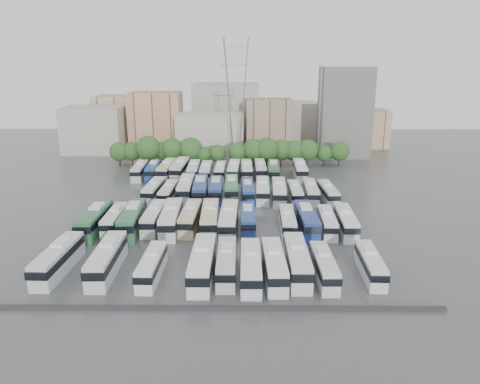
{
  "coord_description": "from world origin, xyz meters",
  "views": [
    {
      "loc": [
        4.06,
        -82.19,
        28.87
      ],
      "look_at": [
        3.38,
        6.67,
        3.0
      ],
      "focal_mm": 35.0,
      "sensor_mm": 36.0,
      "label": 1
    }
  ],
  "objects_px": {
    "bus_r1_s4": "(171,218)",
    "bus_r0_s10": "(297,260)",
    "bus_r1_s3": "(154,217)",
    "bus_r2_s2": "(154,190)",
    "bus_r1_s5": "(190,217)",
    "bus_r3_s7": "(234,170)",
    "bus_r0_s9": "(274,265)",
    "bus_r2_s12": "(311,191)",
    "bus_r1_s12": "(327,222)",
    "bus_r2_s9": "(263,190)",
    "bus_r2_s6": "(216,189)",
    "bus_r3_s3": "(180,168)",
    "bus_r3_s12": "(300,170)",
    "bus_r3_s2": "(167,169)",
    "bus_r1_s7": "(229,219)",
    "bus_r3_s0": "(140,170)",
    "bus_r0_s0": "(58,259)",
    "bus_r2_s3": "(169,192)",
    "bus_r2_s10": "(279,191)",
    "bus_r1_s13": "(346,221)",
    "bus_r3_s5": "(206,171)",
    "electricity_pylon": "(236,94)",
    "bus_r0_s11": "(324,266)",
    "bus_r0_s13": "(370,264)",
    "bus_r3_s9": "(260,169)",
    "bus_r1_s0": "(95,219)",
    "bus_r3_s10": "(273,170)",
    "bus_r2_s11": "(295,192)",
    "bus_r0_s6": "(202,263)",
    "bus_r3_s4": "(194,170)",
    "bus_r1_s8": "(248,219)",
    "bus_r1_s10": "(288,221)",
    "bus_r0_s7": "(227,262)",
    "bus_r2_s4": "(186,188)",
    "bus_r2_s13": "(328,192)",
    "bus_r1_s11": "(307,220)",
    "bus_r3_s8": "(247,170)",
    "bus_r2_s8": "(248,191)",
    "bus_r3_s1": "(153,170)",
    "apartment_tower": "(344,112)",
    "bus_r1_s2": "(132,219)",
    "bus_r0_s8": "(251,266)",
    "bus_r2_s5": "(200,189)",
    "bus_r1_s6": "(210,218)"
  },
  "relations": [
    {
      "from": "bus_r1_s12",
      "to": "bus_r2_s11",
      "type": "distance_m",
      "value": 18.35
    },
    {
      "from": "bus_r1_s3",
      "to": "bus_r2_s10",
      "type": "height_order",
      "value": "bus_r2_s10"
    },
    {
      "from": "bus_r3_s9",
      "to": "bus_r1_s5",
      "type": "bearing_deg",
      "value": -111.06
    },
    {
      "from": "apartment_tower",
      "to": "bus_r1_s2",
      "type": "height_order",
      "value": "apartment_tower"
    },
    {
      "from": "bus_r0_s9",
      "to": "bus_r2_s10",
      "type": "distance_m",
      "value": 35.56
    },
    {
      "from": "electricity_pylon",
      "to": "bus_r1_s4",
      "type": "bearing_deg",
      "value": -100.46
    },
    {
      "from": "bus_r1_s7",
      "to": "bus_r3_s0",
      "type": "relative_size",
      "value": 1.13
    },
    {
      "from": "bus_r1_s13",
      "to": "bus_r3_s5",
      "type": "relative_size",
      "value": 1.02
    },
    {
      "from": "bus_r0_s13",
      "to": "bus_r3_s9",
      "type": "relative_size",
      "value": 0.92
    },
    {
      "from": "bus_r0_s11",
      "to": "bus_r1_s13",
      "type": "relative_size",
      "value": 0.93
    },
    {
      "from": "bus_r2_s8",
      "to": "bus_r2_s10",
      "type": "bearing_deg",
      "value": -8.79
    },
    {
      "from": "bus_r2_s6",
      "to": "bus_r3_s2",
      "type": "height_order",
      "value": "bus_r3_s2"
    },
    {
      "from": "bus_r1_s4",
      "to": "bus_r0_s10",
      "type": "bearing_deg",
      "value": -42.44
    },
    {
      "from": "bus_r0_s0",
      "to": "bus_r0_s11",
      "type": "distance_m",
      "value": 36.5
    },
    {
      "from": "bus_r1_s5",
      "to": "bus_r3_s7",
      "type": "xyz_separation_m",
      "value": [
        6.84,
        35.46,
        -0.03
      ]
    },
    {
      "from": "bus_r1_s6",
      "to": "bus_r2_s3",
      "type": "xyz_separation_m",
      "value": [
        -9.75,
        16.89,
        -0.29
      ]
    },
    {
      "from": "bus_r1_s2",
      "to": "bus_r2_s3",
      "type": "xyz_separation_m",
      "value": [
        3.51,
        17.67,
        -0.38
      ]
    },
    {
      "from": "bus_r2_s4",
      "to": "bus_r3_s9",
      "type": "bearing_deg",
      "value": 46.26
    },
    {
      "from": "bus_r2_s8",
      "to": "bus_r3_s2",
      "type": "height_order",
      "value": "bus_r3_s2"
    },
    {
      "from": "electricity_pylon",
      "to": "bus_r2_s6",
      "type": "xyz_separation_m",
      "value": [
        -3.78,
        -37.38,
        -16.77
      ]
    },
    {
      "from": "bus_r2_s6",
      "to": "bus_r3_s3",
      "type": "relative_size",
      "value": 0.9
    },
    {
      "from": "bus_r0_s6",
      "to": "bus_r1_s10",
      "type": "xyz_separation_m",
      "value": [
        13.08,
        17.58,
        -0.36
      ]
    },
    {
      "from": "bus_r3_s10",
      "to": "bus_r1_s10",
      "type": "bearing_deg",
      "value": -87.19
    },
    {
      "from": "bus_r0_s9",
      "to": "bus_r2_s12",
      "type": "bearing_deg",
      "value": 73.02
    },
    {
      "from": "bus_r2_s3",
      "to": "bus_r2_s13",
      "type": "relative_size",
      "value": 0.98
    },
    {
      "from": "bus_r1_s11",
      "to": "bus_r2_s8",
      "type": "height_order",
      "value": "bus_r1_s11"
    },
    {
      "from": "bus_r0_s7",
      "to": "bus_r2_s10",
      "type": "bearing_deg",
      "value": 73.96
    },
    {
      "from": "bus_r1_s2",
      "to": "bus_r2_s5",
      "type": "relative_size",
      "value": 1.04
    },
    {
      "from": "bus_r1_s12",
      "to": "bus_r2_s9",
      "type": "distance_m",
      "value": 21.65
    },
    {
      "from": "bus_r3_s12",
      "to": "bus_r3_s2",
      "type": "bearing_deg",
      "value": -178.05
    },
    {
      "from": "bus_r2_s2",
      "to": "bus_r2_s10",
      "type": "relative_size",
      "value": 0.94
    },
    {
      "from": "bus_r2_s3",
      "to": "bus_r0_s13",
      "type": "bearing_deg",
      "value": -43.86
    },
    {
      "from": "bus_r3_s5",
      "to": "bus_r3_s3",
      "type": "bearing_deg",
      "value": 164.2
    },
    {
      "from": "bus_r3_s1",
      "to": "bus_r3_s7",
      "type": "distance_m",
      "value": 19.95
    },
    {
      "from": "bus_r1_s13",
      "to": "bus_r2_s12",
      "type": "xyz_separation_m",
      "value": [
        -3.44,
        18.37,
        -0.04
      ]
    },
    {
      "from": "bus_r0_s0",
      "to": "bus_r3_s10",
      "type": "relative_size",
      "value": 1.04
    },
    {
      "from": "bus_r0_s7",
      "to": "bus_r3_s0",
      "type": "bearing_deg",
      "value": 113.19
    },
    {
      "from": "bus_r1_s5",
      "to": "bus_r2_s6",
      "type": "xyz_separation_m",
      "value": [
        3.38,
        18.0,
        -0.02
      ]
    },
    {
      "from": "bus_r3_s4",
      "to": "bus_r1_s8",
      "type": "bearing_deg",
      "value": -70.88
    },
    {
      "from": "bus_r0_s0",
      "to": "bus_r0_s8",
      "type": "relative_size",
      "value": 1.04
    },
    {
      "from": "bus_r1_s11",
      "to": "bus_r3_s8",
      "type": "xyz_separation_m",
      "value": [
        -10.06,
        36.89,
        -0.14
      ]
    },
    {
      "from": "bus_r2_s9",
      "to": "bus_r1_s12",
      "type": "bearing_deg",
      "value": -59.74
    },
    {
      "from": "bus_r3_s12",
      "to": "bus_r2_s13",
      "type": "bearing_deg",
      "value": -78.42
    },
    {
      "from": "bus_r2_s10",
      "to": "bus_r3_s10",
      "type": "bearing_deg",
      "value": 92.62
    },
    {
      "from": "bus_r1_s4",
      "to": "bus_r0_s6",
      "type": "bearing_deg",
      "value": -70.93
    },
    {
      "from": "bus_r0_s7",
      "to": "bus_r1_s12",
      "type": "height_order",
      "value": "bus_r0_s7"
    },
    {
      "from": "bus_r1_s3",
      "to": "bus_r2_s2",
      "type": "bearing_deg",
      "value": 101.65
    },
    {
      "from": "bus_r0_s0",
      "to": "bus_r1_s0",
      "type": "relative_size",
      "value": 0.98
    },
    {
      "from": "bus_r0_s0",
      "to": "bus_r2_s3",
      "type": "relative_size",
      "value": 1.16
    },
    {
      "from": "bus_r1_s13",
      "to": "bus_r3_s7",
      "type": "xyz_separation_m",
      "value": [
        -19.84,
        37.19,
        0.02
      ]
    }
  ]
}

